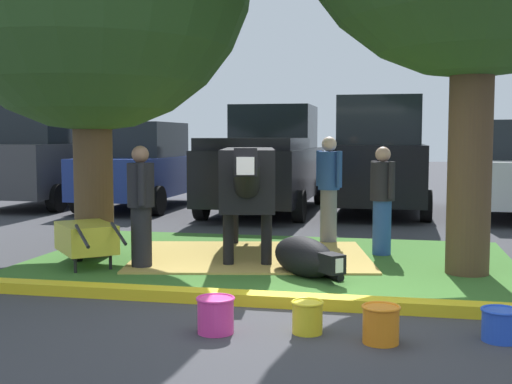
% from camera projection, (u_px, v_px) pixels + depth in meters
% --- Properties ---
extents(ground_plane, '(80.00, 80.00, 0.00)m').
position_uv_depth(ground_plane, '(285.00, 308.00, 6.48)').
color(ground_plane, '#38383D').
extents(grass_island, '(6.41, 4.33, 0.02)m').
position_uv_depth(grass_island, '(271.00, 260.00, 8.93)').
color(grass_island, '#386B28').
rests_on(grass_island, ground).
extents(curb_yellow, '(7.61, 0.24, 0.12)m').
position_uv_depth(curb_yellow, '(229.00, 297.00, 6.67)').
color(curb_yellow, yellow).
rests_on(curb_yellow, ground).
extents(hay_bedding, '(3.60, 2.97, 0.04)m').
position_uv_depth(hay_bedding, '(252.00, 257.00, 9.14)').
color(hay_bedding, tan).
rests_on(hay_bedding, ground).
extents(cow_holstein, '(1.14, 3.10, 1.56)m').
position_uv_depth(cow_holstein, '(248.00, 179.00, 9.15)').
color(cow_holstein, black).
rests_on(cow_holstein, ground).
extents(calf_lying, '(1.09, 1.21, 0.48)m').
position_uv_depth(calf_lying, '(305.00, 257.00, 7.91)').
color(calf_lying, black).
rests_on(calf_lying, ground).
extents(person_handler, '(0.34, 0.49, 1.57)m').
position_uv_depth(person_handler, '(141.00, 204.00, 8.29)').
color(person_handler, black).
rests_on(person_handler, ground).
extents(person_visitor_near, '(0.34, 0.45, 1.54)m').
position_uv_depth(person_visitor_near, '(382.00, 198.00, 9.27)').
color(person_visitor_near, '#23478C').
rests_on(person_visitor_near, ground).
extents(person_visitor_far, '(0.43, 0.37, 1.69)m').
position_uv_depth(person_visitor_far, '(329.00, 186.00, 10.29)').
color(person_visitor_far, slate).
rests_on(person_visitor_far, ground).
extents(wheelbarrow, '(1.31, 1.39, 0.63)m').
position_uv_depth(wheelbarrow, '(86.00, 238.00, 8.42)').
color(wheelbarrow, gold).
rests_on(wheelbarrow, ground).
extents(bucket_pink, '(0.34, 0.34, 0.31)m').
position_uv_depth(bucket_pink, '(216.00, 314.00, 5.65)').
color(bucket_pink, '#EA3893').
rests_on(bucket_pink, ground).
extents(bucket_yellow, '(0.28, 0.28, 0.28)m').
position_uv_depth(bucket_yellow, '(307.00, 316.00, 5.64)').
color(bucket_yellow, yellow).
rests_on(bucket_yellow, ground).
extents(bucket_orange, '(0.32, 0.32, 0.31)m').
position_uv_depth(bucket_orange, '(381.00, 323.00, 5.37)').
color(bucket_orange, orange).
rests_on(bucket_orange, ground).
extents(bucket_blue, '(0.33, 0.33, 0.27)m').
position_uv_depth(bucket_blue, '(501.00, 324.00, 5.42)').
color(bucket_blue, blue).
rests_on(bucket_blue, ground).
extents(suv_dark_grey, '(2.13, 4.61, 2.52)m').
position_uv_depth(suv_dark_grey, '(51.00, 154.00, 16.25)').
color(suv_dark_grey, '#3D3D42').
rests_on(suv_dark_grey, ground).
extents(sedan_blue, '(2.03, 4.41, 2.02)m').
position_uv_depth(sedan_blue, '(142.00, 166.00, 15.61)').
color(sedan_blue, navy).
rests_on(sedan_blue, ground).
extents(pickup_truck_black, '(2.24, 5.41, 2.42)m').
position_uv_depth(pickup_truck_black, '(267.00, 162.00, 14.88)').
color(pickup_truck_black, black).
rests_on(pickup_truck_black, ground).
extents(suv_black, '(2.13, 4.61, 2.52)m').
position_uv_depth(suv_black, '(380.00, 156.00, 14.60)').
color(suv_black, black).
rests_on(suv_black, ground).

